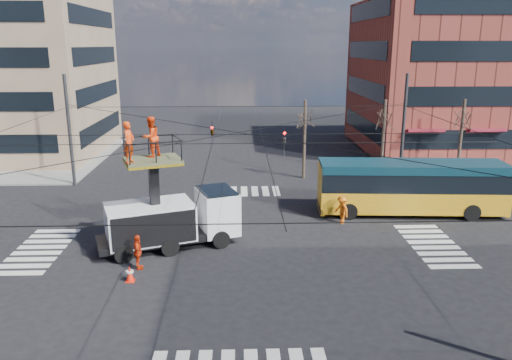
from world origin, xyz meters
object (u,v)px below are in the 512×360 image
object	(u,v)px
traffic_cone	(130,274)
flagger	(342,210)
city_bus	(411,186)
utility_truck	(171,206)
worker_ground	(138,252)

from	to	relation	value
traffic_cone	flagger	distance (m)	12.69
traffic_cone	city_bus	bearing A→B (deg)	29.40
utility_truck	flagger	bearing A→B (deg)	-1.95
city_bus	traffic_cone	distance (m)	17.39
utility_truck	worker_ground	size ratio (longest dim) A/B	4.46
utility_truck	flagger	distance (m)	9.83
utility_truck	worker_ground	distance (m)	3.24
worker_ground	utility_truck	bearing A→B (deg)	-35.44
traffic_cone	worker_ground	world-z (taller)	worker_ground
utility_truck	traffic_cone	distance (m)	4.52
city_bus	flagger	size ratio (longest dim) A/B	6.81
city_bus	traffic_cone	world-z (taller)	city_bus
city_bus	flagger	world-z (taller)	city_bus
utility_truck	traffic_cone	size ratio (longest dim) A/B	10.48
utility_truck	flagger	world-z (taller)	utility_truck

